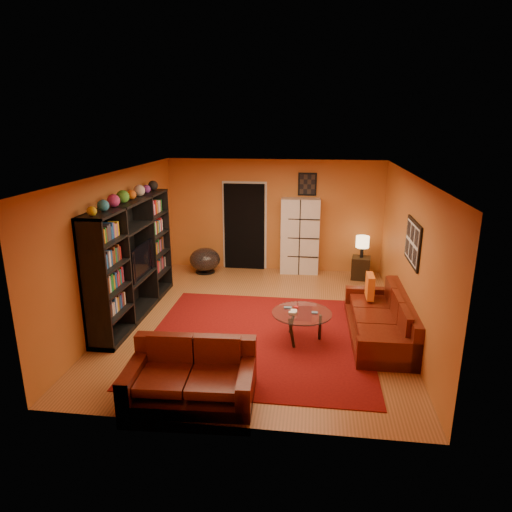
# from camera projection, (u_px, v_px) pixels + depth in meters

# --- Properties ---
(floor) EXTENTS (6.00, 6.00, 0.00)m
(floor) POSITION_uv_depth(u_px,v_px,m) (258.00, 320.00, 8.18)
(floor) COLOR brown
(floor) RESTS_ON ground
(ceiling) EXTENTS (6.00, 6.00, 0.00)m
(ceiling) POSITION_uv_depth(u_px,v_px,m) (258.00, 174.00, 7.44)
(ceiling) COLOR white
(ceiling) RESTS_ON wall_back
(wall_back) EXTENTS (6.00, 0.00, 6.00)m
(wall_back) POSITION_uv_depth(u_px,v_px,m) (274.00, 216.00, 10.66)
(wall_back) COLOR #BC6729
(wall_back) RESTS_ON floor
(wall_front) EXTENTS (6.00, 0.00, 6.00)m
(wall_front) POSITION_uv_depth(u_px,v_px,m) (224.00, 325.00, 4.96)
(wall_front) COLOR #BC6729
(wall_front) RESTS_ON floor
(wall_left) EXTENTS (0.00, 6.00, 6.00)m
(wall_left) POSITION_uv_depth(u_px,v_px,m) (119.00, 245.00, 8.12)
(wall_left) COLOR #BC6729
(wall_left) RESTS_ON floor
(wall_right) EXTENTS (0.00, 6.00, 6.00)m
(wall_right) POSITION_uv_depth(u_px,v_px,m) (409.00, 256.00, 7.50)
(wall_right) COLOR #BC6729
(wall_right) RESTS_ON floor
(rug) EXTENTS (3.60, 3.60, 0.01)m
(rug) POSITION_uv_depth(u_px,v_px,m) (259.00, 337.00, 7.50)
(rug) COLOR #5B0A0A
(rug) RESTS_ON floor
(doorway) EXTENTS (0.95, 0.10, 2.04)m
(doorway) POSITION_uv_depth(u_px,v_px,m) (244.00, 227.00, 10.79)
(doorway) COLOR black
(doorway) RESTS_ON floor
(wall_art_right) EXTENTS (0.03, 1.00, 0.70)m
(wall_art_right) POSITION_uv_depth(u_px,v_px,m) (413.00, 243.00, 7.14)
(wall_art_right) COLOR black
(wall_art_right) RESTS_ON wall_right
(wall_art_back) EXTENTS (0.42, 0.03, 0.52)m
(wall_art_back) POSITION_uv_depth(u_px,v_px,m) (307.00, 184.00, 10.34)
(wall_art_back) COLOR black
(wall_art_back) RESTS_ON wall_back
(entertainment_unit) EXTENTS (0.45, 3.00, 2.10)m
(entertainment_unit) POSITION_uv_depth(u_px,v_px,m) (132.00, 259.00, 8.16)
(entertainment_unit) COLOR black
(entertainment_unit) RESTS_ON floor
(tv) EXTENTS (1.01, 0.13, 0.58)m
(tv) POSITION_uv_depth(u_px,v_px,m) (137.00, 260.00, 8.24)
(tv) COLOR black
(tv) RESTS_ON entertainment_unit
(sofa) EXTENTS (0.97, 2.30, 0.85)m
(sofa) POSITION_uv_depth(u_px,v_px,m) (385.00, 321.00, 7.48)
(sofa) COLOR #4A1209
(sofa) RESTS_ON rug
(loveseat) EXTENTS (1.67, 1.06, 0.85)m
(loveseat) POSITION_uv_depth(u_px,v_px,m) (192.00, 375.00, 5.88)
(loveseat) COLOR #4A1209
(loveseat) RESTS_ON rug
(throw_pillow) EXTENTS (0.12, 0.42, 0.42)m
(throw_pillow) POSITION_uv_depth(u_px,v_px,m) (370.00, 286.00, 8.04)
(throw_pillow) COLOR orange
(throw_pillow) RESTS_ON sofa
(coffee_table) EXTENTS (0.96, 0.96, 0.48)m
(coffee_table) POSITION_uv_depth(u_px,v_px,m) (302.00, 315.00, 7.30)
(coffee_table) COLOR silver
(coffee_table) RESTS_ON floor
(storage_cabinet) EXTENTS (0.89, 0.42, 1.75)m
(storage_cabinet) POSITION_uv_depth(u_px,v_px,m) (300.00, 236.00, 10.52)
(storage_cabinet) COLOR silver
(storage_cabinet) RESTS_ON floor
(bowl_chair) EXTENTS (0.72, 0.72, 0.58)m
(bowl_chair) POSITION_uv_depth(u_px,v_px,m) (205.00, 260.00, 10.66)
(bowl_chair) COLOR black
(bowl_chair) RESTS_ON floor
(side_table) EXTENTS (0.45, 0.45, 0.50)m
(side_table) POSITION_uv_depth(u_px,v_px,m) (361.00, 268.00, 10.26)
(side_table) COLOR black
(side_table) RESTS_ON floor
(table_lamp) EXTENTS (0.29, 0.29, 0.49)m
(table_lamp) POSITION_uv_depth(u_px,v_px,m) (362.00, 242.00, 10.10)
(table_lamp) COLOR black
(table_lamp) RESTS_ON side_table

